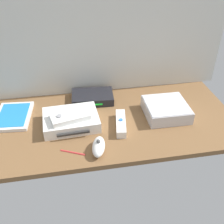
# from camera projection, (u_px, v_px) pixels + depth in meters

# --- Properties ---
(ground_plane) EXTENTS (1.00, 0.48, 0.02)m
(ground_plane) POSITION_uv_depth(u_px,v_px,m) (112.00, 122.00, 1.09)
(ground_plane) COLOR brown
(ground_plane) RESTS_ON ground
(back_wall) EXTENTS (1.10, 0.01, 0.64)m
(back_wall) POSITION_uv_depth(u_px,v_px,m) (101.00, 22.00, 1.10)
(back_wall) COLOR silver
(back_wall) RESTS_ON ground
(game_console) EXTENTS (0.22, 0.17, 0.04)m
(game_console) POSITION_uv_depth(u_px,v_px,m) (71.00, 121.00, 1.05)
(game_console) COLOR white
(game_console) RESTS_ON ground_plane
(mini_computer) EXTENTS (0.17, 0.17, 0.05)m
(mini_computer) POSITION_uv_depth(u_px,v_px,m) (166.00, 109.00, 1.10)
(mini_computer) COLOR silver
(mini_computer) RESTS_ON ground_plane
(game_case) EXTENTS (0.15, 0.20, 0.02)m
(game_case) POSITION_uv_depth(u_px,v_px,m) (13.00, 116.00, 1.10)
(game_case) COLOR white
(game_case) RESTS_ON ground_plane
(network_router) EXTENTS (0.19, 0.13, 0.03)m
(network_router) POSITION_uv_depth(u_px,v_px,m) (93.00, 97.00, 1.20)
(network_router) COLOR black
(network_router) RESTS_ON ground_plane
(remote_wand) EXTENTS (0.06, 0.15, 0.03)m
(remote_wand) POSITION_uv_depth(u_px,v_px,m) (121.00, 123.00, 1.04)
(remote_wand) COLOR white
(remote_wand) RESTS_ON ground_plane
(remote_nunchuk) EXTENTS (0.07, 0.11, 0.05)m
(remote_nunchuk) POSITION_uv_depth(u_px,v_px,m) (99.00, 147.00, 0.93)
(remote_nunchuk) COLOR white
(remote_nunchuk) RESTS_ON ground_plane
(remote_classic_pad) EXTENTS (0.16, 0.11, 0.02)m
(remote_classic_pad) POSITION_uv_depth(u_px,v_px,m) (70.00, 116.00, 1.02)
(remote_classic_pad) COLOR white
(remote_classic_pad) RESTS_ON game_console
(stylus_pen) EXTENTS (0.08, 0.04, 0.01)m
(stylus_pen) POSITION_uv_depth(u_px,v_px,m) (73.00, 152.00, 0.93)
(stylus_pen) COLOR red
(stylus_pen) RESTS_ON ground_plane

